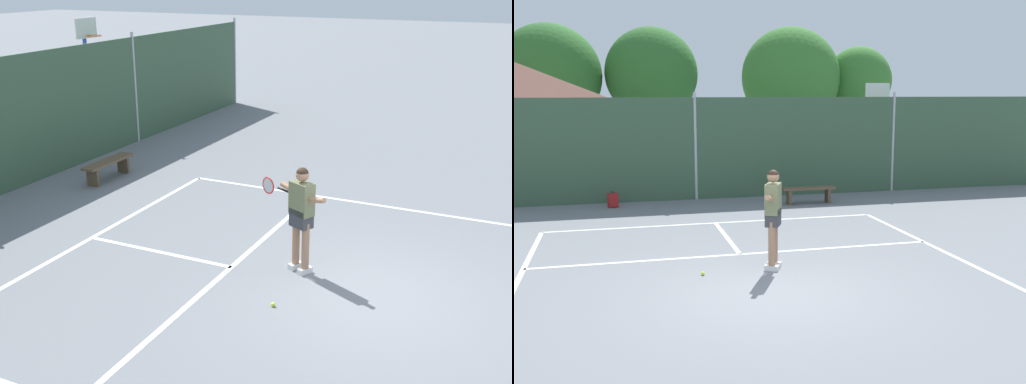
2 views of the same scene
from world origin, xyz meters
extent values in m
plane|color=slate|center=(0.00, 0.00, 0.00)|extent=(120.00, 120.00, 0.00)
cube|color=white|center=(0.00, 5.50, 0.00)|extent=(8.20, 0.10, 0.01)
cube|color=white|center=(4.10, 0.00, 0.00)|extent=(0.10, 11.00, 0.01)
cube|color=white|center=(0.00, 2.48, 0.00)|extent=(8.20, 0.10, 0.01)
cube|color=white|center=(0.00, 3.96, 0.00)|extent=(0.10, 2.97, 0.01)
cube|color=#38563D|center=(0.00, 9.00, 1.54)|extent=(26.00, 0.05, 3.08)
cylinder|color=#B2B2B7|center=(0.00, 9.00, 1.62)|extent=(0.09, 0.09, 3.23)
cylinder|color=#B2B2B7|center=(6.50, 9.00, 1.62)|extent=(0.09, 0.09, 3.23)
cylinder|color=#284CB2|center=(6.75, 10.94, 1.52)|extent=(0.12, 0.12, 3.05)
cube|color=white|center=(6.75, 10.84, 3.25)|extent=(0.90, 0.06, 0.60)
torus|color=#D85919|center=(6.75, 10.57, 3.03)|extent=(0.48, 0.48, 0.02)
cylinder|color=brown|center=(-5.14, 20.73, 0.99)|extent=(0.36, 0.36, 1.97)
ellipsoid|color=#2D6628|center=(-5.14, 20.73, 3.98)|extent=(4.74, 4.26, 4.74)
cylinder|color=brown|center=(-0.49, 20.73, 1.12)|extent=(0.36, 0.36, 2.23)
ellipsoid|color=#2D6628|center=(-0.49, 20.73, 4.10)|extent=(4.40, 3.96, 4.40)
cylinder|color=brown|center=(6.49, 20.73, 0.90)|extent=(0.36, 0.36, 1.81)
ellipsoid|color=#38752D|center=(6.49, 20.73, 3.96)|extent=(5.06, 4.55, 5.06)
cylinder|color=brown|center=(10.21, 20.73, 1.18)|extent=(0.36, 0.36, 2.36)
ellipsoid|color=#38752D|center=(10.21, 20.73, 3.84)|extent=(3.48, 3.13, 3.48)
cube|color=silver|center=(0.33, 1.24, 0.05)|extent=(0.29, 0.22, 0.10)
cube|color=silver|center=(0.44, 1.45, 0.05)|extent=(0.29, 0.22, 0.10)
cylinder|color=#A37556|center=(0.33, 1.24, 0.51)|extent=(0.13, 0.13, 0.82)
cylinder|color=#A37556|center=(0.44, 1.45, 0.51)|extent=(0.13, 0.13, 0.82)
cube|color=#38383D|center=(0.39, 1.35, 0.98)|extent=(0.38, 0.43, 0.32)
cube|color=#6B704C|center=(0.39, 1.35, 1.32)|extent=(0.39, 0.47, 0.56)
sphere|color=#A37556|center=(0.39, 1.35, 1.73)|extent=(0.22, 0.22, 0.22)
sphere|color=black|center=(0.39, 1.35, 1.75)|extent=(0.21, 0.21, 0.21)
cylinder|color=#A37556|center=(0.45, 1.54, 1.42)|extent=(0.33, 0.54, 0.17)
cylinder|color=#A37556|center=(0.26, 1.09, 1.37)|extent=(0.31, 0.49, 0.22)
cylinder|color=black|center=(0.52, 1.73, 1.37)|extent=(0.17, 0.28, 0.04)
torus|color=red|center=(0.63, 2.06, 1.37)|extent=(0.16, 0.28, 0.30)
cylinder|color=silver|center=(0.63, 2.06, 1.37)|extent=(0.12, 0.24, 0.26)
sphere|color=#CCE033|center=(-0.93, 1.27, 0.03)|extent=(0.07, 0.07, 0.07)
cube|color=maroon|center=(-2.47, 8.29, 0.20)|extent=(0.31, 0.24, 0.40)
cube|color=maroon|center=(-2.45, 8.18, 0.12)|extent=(0.23, 0.11, 0.18)
torus|color=black|center=(-2.47, 8.29, 0.42)|extent=(0.09, 0.03, 0.09)
cube|color=brown|center=(3.10, 7.47, 0.45)|extent=(1.60, 0.36, 0.06)
cube|color=brown|center=(2.50, 7.47, 0.23)|extent=(0.08, 0.32, 0.45)
cube|color=brown|center=(3.70, 7.47, 0.23)|extent=(0.08, 0.32, 0.45)
camera|label=1|loc=(-8.75, -2.11, 4.86)|focal=44.11mm
camera|label=2|loc=(-2.37, -9.03, 3.25)|focal=42.08mm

